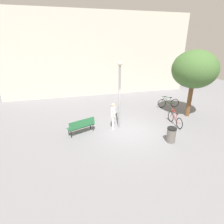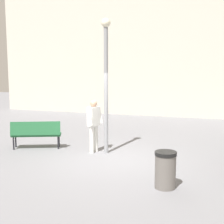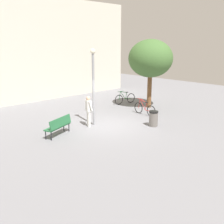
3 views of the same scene
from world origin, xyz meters
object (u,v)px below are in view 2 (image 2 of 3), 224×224
at_px(person_by_lamppost, 94,122).
at_px(trash_bin, 165,170).
at_px(lamppost, 106,75).
at_px(park_bench, 36,132).

xyz_separation_m(person_by_lamppost, trash_bin, (2.59, -2.36, -0.54)).
distance_m(lamppost, person_by_lamppost, 1.53).
bearing_deg(trash_bin, person_by_lamppost, 137.71).
relative_size(lamppost, trash_bin, 4.88).
bearing_deg(lamppost, park_bench, -175.48).
relative_size(lamppost, park_bench, 2.48).
bearing_deg(lamppost, person_by_lamppost, -175.26).
height_order(lamppost, trash_bin, lamppost).
distance_m(person_by_lamppost, trash_bin, 3.55).
height_order(person_by_lamppost, park_bench, person_by_lamppost).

